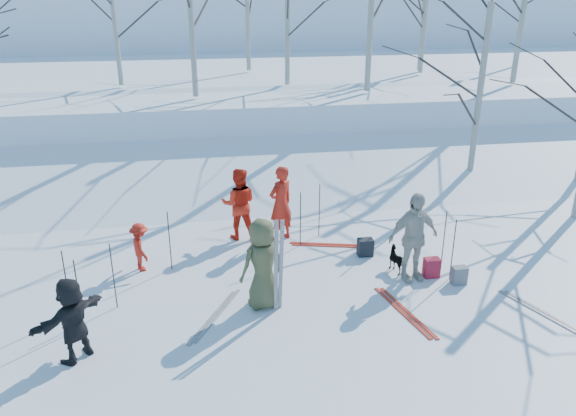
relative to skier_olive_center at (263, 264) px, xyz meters
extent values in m
plane|color=white|center=(0.76, 0.16, -0.89)|extent=(120.00, 120.00, 0.00)
cube|color=white|center=(0.76, 7.16, -0.74)|extent=(70.00, 9.49, 4.12)
cube|color=white|center=(0.76, 17.16, 0.11)|extent=(70.00, 18.00, 2.20)
cube|color=white|center=(0.76, 38.16, 1.11)|extent=(90.00, 30.00, 6.00)
imported|color=#484A2C|center=(0.00, 0.00, 0.00)|extent=(1.02, 0.85, 1.78)
imported|color=red|center=(0.80, 2.91, 0.03)|extent=(0.80, 0.73, 1.84)
imported|color=red|center=(-0.17, 3.16, -0.01)|extent=(0.93, 0.76, 1.75)
imported|color=red|center=(-2.39, 1.86, -0.35)|extent=(0.61, 0.79, 1.07)
imported|color=beige|center=(3.15, 0.54, 0.06)|extent=(1.18, 0.66, 1.90)
imported|color=black|center=(-3.21, -1.11, -0.16)|extent=(1.23, 1.30, 1.47)
imported|color=black|center=(3.02, 0.88, -0.63)|extent=(0.47, 0.68, 0.53)
cube|color=silver|center=(0.22, -0.26, 0.06)|extent=(0.08, 0.16, 1.90)
cube|color=silver|center=(0.31, -0.23, 0.06)|extent=(0.10, 0.23, 1.89)
cylinder|color=black|center=(-2.76, 0.38, -0.22)|extent=(0.02, 0.02, 1.34)
cylinder|color=black|center=(1.19, 2.47, -0.22)|extent=(0.02, 0.02, 1.34)
cylinder|color=black|center=(3.97, 0.38, -0.22)|extent=(0.02, 0.02, 1.34)
cylinder|color=black|center=(-3.56, 0.22, -0.22)|extent=(0.02, 0.02, 1.34)
cylinder|color=black|center=(3.98, 0.85, -0.22)|extent=(0.02, 0.02, 1.34)
cylinder|color=black|center=(-1.77, 1.77, -0.22)|extent=(0.02, 0.02, 1.34)
cylinder|color=black|center=(-3.28, -0.19, -0.22)|extent=(0.02, 0.02, 1.34)
cylinder|color=black|center=(1.74, 2.94, -0.22)|extent=(0.02, 0.02, 1.34)
cube|color=#A4192E|center=(3.62, 0.54, -0.68)|extent=(0.32, 0.22, 0.42)
cube|color=slate|center=(4.06, 0.16, -0.70)|extent=(0.30, 0.20, 0.38)
cube|color=black|center=(2.54, 1.73, -0.69)|extent=(0.34, 0.24, 0.40)
camera|label=1|loc=(-1.06, -9.25, 4.86)|focal=35.00mm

